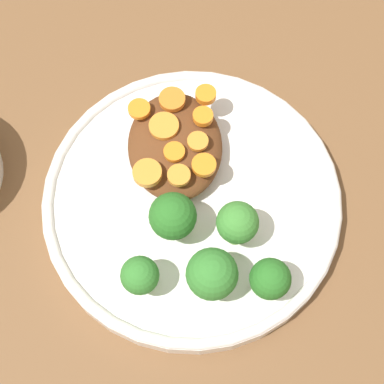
{
  "coord_description": "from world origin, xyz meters",
  "views": [
    {
      "loc": [
        -0.23,
        0.01,
        0.57
      ],
      "look_at": [
        0.0,
        0.0,
        0.04
      ],
      "focal_mm": 60.0,
      "sensor_mm": 36.0,
      "label": 1
    }
  ],
  "objects": [
    {
      "name": "carrot_slice_3",
      "position": [
        0.01,
        0.04,
        0.06
      ],
      "size": [
        0.03,
        0.03,
        0.01
      ],
      "primitive_type": "cylinder",
      "color": "orange",
      "rests_on": "stew_mound"
    },
    {
      "name": "carrot_slice_7",
      "position": [
        0.07,
        -0.01,
        0.06
      ],
      "size": [
        0.02,
        0.02,
        0.01
      ],
      "primitive_type": "cylinder",
      "color": "orange",
      "rests_on": "stew_mound"
    },
    {
      "name": "carrot_slice_4",
      "position": [
        0.04,
        -0.01,
        0.06
      ],
      "size": [
        0.02,
        0.02,
        0.0
      ],
      "primitive_type": "cylinder",
      "color": "orange",
      "rests_on": "stew_mound"
    },
    {
      "name": "carrot_slice_6",
      "position": [
        0.09,
        -0.02,
        0.06
      ],
      "size": [
        0.02,
        0.02,
        0.01
      ],
      "primitive_type": "cylinder",
      "color": "orange",
      "rests_on": "stew_mound"
    },
    {
      "name": "broccoli_floret_3",
      "position": [
        -0.08,
        -0.01,
        0.05
      ],
      "size": [
        0.04,
        0.04,
        0.06
      ],
      "color": "#7FA85B",
      "rests_on": "plate"
    },
    {
      "name": "broccoli_floret_4",
      "position": [
        -0.09,
        -0.06,
        0.05
      ],
      "size": [
        0.04,
        0.04,
        0.05
      ],
      "color": "#759E51",
      "rests_on": "plate"
    },
    {
      "name": "ground_plane",
      "position": [
        0.0,
        0.0,
        0.0
      ],
      "size": [
        4.0,
        4.0,
        0.0
      ],
      "primitive_type": "plane",
      "color": "brown"
    },
    {
      "name": "carrot_slice_0",
      "position": [
        0.06,
        0.02,
        0.06
      ],
      "size": [
        0.03,
        0.03,
        0.0
      ],
      "primitive_type": "cylinder",
      "color": "orange",
      "rests_on": "stew_mound"
    },
    {
      "name": "stew_mound",
      "position": [
        0.05,
        0.01,
        0.04
      ],
      "size": [
        0.11,
        0.09,
        0.03
      ],
      "primitive_type": "ellipsoid",
      "color": "#5B3319",
      "rests_on": "plate"
    },
    {
      "name": "broccoli_floret_1",
      "position": [
        -0.04,
        -0.04,
        0.05
      ],
      "size": [
        0.04,
        0.04,
        0.05
      ],
      "color": "#759E51",
      "rests_on": "plate"
    },
    {
      "name": "carrot_slice_9",
      "position": [
        0.03,
        0.01,
        0.06
      ],
      "size": [
        0.02,
        0.02,
        0.0
      ],
      "primitive_type": "cylinder",
      "color": "orange",
      "rests_on": "stew_mound"
    },
    {
      "name": "broccoli_floret_2",
      "position": [
        -0.08,
        0.05,
        0.05
      ],
      "size": [
        0.03,
        0.03,
        0.05
      ],
      "color": "#7FA85B",
      "rests_on": "plate"
    },
    {
      "name": "carrot_slice_5",
      "position": [
        0.01,
        0.01,
        0.06
      ],
      "size": [
        0.02,
        0.02,
        0.0
      ],
      "primitive_type": "cylinder",
      "color": "orange",
      "rests_on": "stew_mound"
    },
    {
      "name": "carrot_slice_8",
      "position": [
        0.02,
        -0.01,
        0.06
      ],
      "size": [
        0.02,
        0.02,
        0.01
      ],
      "primitive_type": "cylinder",
      "color": "orange",
      "rests_on": "stew_mound"
    },
    {
      "name": "carrot_slice_1",
      "position": [
        0.09,
        0.01,
        0.06
      ],
      "size": [
        0.02,
        0.02,
        0.01
      ],
      "primitive_type": "cylinder",
      "color": "orange",
      "rests_on": "stew_mound"
    },
    {
      "name": "carrot_slice_2",
      "position": [
        0.08,
        0.05,
        0.06
      ],
      "size": [
        0.02,
        0.02,
        0.0
      ],
      "primitive_type": "cylinder",
      "color": "orange",
      "rests_on": "stew_mound"
    },
    {
      "name": "plate",
      "position": [
        0.0,
        0.0,
        0.01
      ],
      "size": [
        0.28,
        0.28,
        0.03
      ],
      "color": "white",
      "rests_on": "ground_plane"
    },
    {
      "name": "broccoli_floret_0",
      "position": [
        -0.03,
        0.02,
        0.06
      ],
      "size": [
        0.04,
        0.04,
        0.06
      ],
      "color": "#7FA85B",
      "rests_on": "plate"
    }
  ]
}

